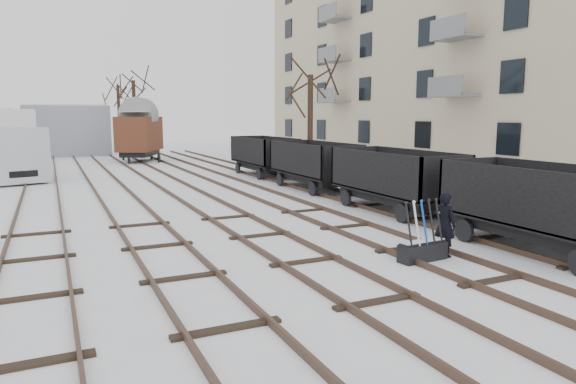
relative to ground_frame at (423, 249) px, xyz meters
name	(u,v)px	position (x,y,z in m)	size (l,w,h in m)	color
ground	(306,262)	(-2.67, 1.05, -0.28)	(120.00, 120.00, 0.00)	white
tracks	(178,188)	(-2.67, 14.73, -0.21)	(13.90, 52.00, 0.16)	black
apartment_block	(490,43)	(17.29, 15.05, 7.76)	(10.12, 45.00, 16.10)	beige
shed_right	(67,130)	(-6.67, 41.05, 1.96)	(7.00, 6.00, 4.50)	#8C929E
ground_frame	(423,249)	(0.00, 0.00, 0.00)	(1.33, 0.54, 1.49)	black
worker	(445,224)	(0.75, 0.10, 0.54)	(0.60, 0.39, 1.64)	black
freight_wagon_a	(546,220)	(3.33, -0.75, 0.58)	(2.22, 5.55, 2.27)	black
freight_wagon_b	(395,188)	(3.33, 5.65, 0.58)	(2.22, 5.55, 2.27)	black
freight_wagon_c	(314,172)	(3.33, 12.05, 0.58)	(2.22, 5.55, 2.27)	black
freight_wagon_d	(264,161)	(3.33, 18.45, 0.58)	(2.22, 5.55, 2.27)	black
box_van_wagon	(140,133)	(-1.77, 31.39, 1.95)	(4.51, 5.66, 3.83)	black
lorry	(0,143)	(-10.70, 23.20, 1.71)	(4.43, 8.93, 3.88)	black
panel_van	(8,158)	(-10.59, 26.71, 0.64)	(2.69, 4.33, 1.77)	silver
tree_near	(310,129)	(4.64, 15.02, 2.56)	(0.30, 0.30, 5.69)	black
tree_far_left	(119,119)	(-1.84, 43.05, 2.94)	(0.30, 0.30, 6.45)	black
tree_far_right	(135,119)	(-1.50, 35.37, 2.95)	(0.30, 0.30, 6.46)	black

